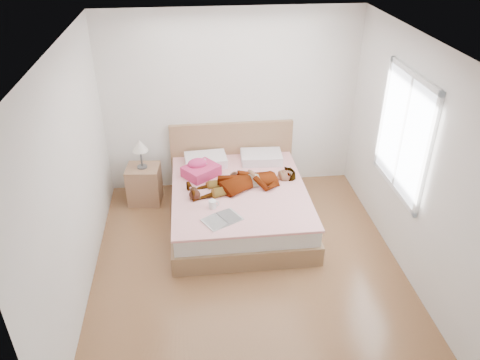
{
  "coord_description": "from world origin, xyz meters",
  "views": [
    {
      "loc": [
        -0.57,
        -4.21,
        3.71
      ],
      "look_at": [
        0.0,
        0.85,
        0.7
      ],
      "focal_mm": 35.0,
      "sensor_mm": 36.0,
      "label": 1
    }
  ],
  "objects_px": {
    "coffee_mug": "(213,204)",
    "nightstand": "(144,182)",
    "woman": "(245,179)",
    "bed": "(238,200)",
    "magazine": "(222,219)",
    "towel": "(200,169)",
    "phone": "(205,162)",
    "plush_toy": "(194,194)"
  },
  "relations": [
    {
      "from": "magazine",
      "to": "plush_toy",
      "type": "xyz_separation_m",
      "value": [
        -0.31,
        0.52,
        0.05
      ]
    },
    {
      "from": "nightstand",
      "to": "plush_toy",
      "type": "bearing_deg",
      "value": -48.87
    },
    {
      "from": "towel",
      "to": "woman",
      "type": "bearing_deg",
      "value": -31.07
    },
    {
      "from": "nightstand",
      "to": "woman",
      "type": "bearing_deg",
      "value": -22.94
    },
    {
      "from": "bed",
      "to": "nightstand",
      "type": "distance_m",
      "value": 1.4
    },
    {
      "from": "woman",
      "to": "towel",
      "type": "bearing_deg",
      "value": -134.2
    },
    {
      "from": "woman",
      "to": "magazine",
      "type": "distance_m",
      "value": 0.83
    },
    {
      "from": "nightstand",
      "to": "phone",
      "type": "bearing_deg",
      "value": -11.62
    },
    {
      "from": "woman",
      "to": "bed",
      "type": "xyz_separation_m",
      "value": [
        -0.08,
        0.02,
        -0.34
      ]
    },
    {
      "from": "bed",
      "to": "magazine",
      "type": "xyz_separation_m",
      "value": [
        -0.28,
        -0.76,
        0.24
      ]
    },
    {
      "from": "phone",
      "to": "coffee_mug",
      "type": "distance_m",
      "value": 0.88
    },
    {
      "from": "plush_toy",
      "to": "phone",
      "type": "bearing_deg",
      "value": 75.5
    },
    {
      "from": "phone",
      "to": "magazine",
      "type": "relative_size",
      "value": 0.18
    },
    {
      "from": "coffee_mug",
      "to": "towel",
      "type": "bearing_deg",
      "value": 98.26
    },
    {
      "from": "towel",
      "to": "plush_toy",
      "type": "bearing_deg",
      "value": -99.45
    },
    {
      "from": "coffee_mug",
      "to": "plush_toy",
      "type": "xyz_separation_m",
      "value": [
        -0.21,
        0.25,
        0.01
      ]
    },
    {
      "from": "coffee_mug",
      "to": "nightstand",
      "type": "height_order",
      "value": "nightstand"
    },
    {
      "from": "bed",
      "to": "nightstand",
      "type": "height_order",
      "value": "bed"
    },
    {
      "from": "magazine",
      "to": "woman",
      "type": "bearing_deg",
      "value": 64.47
    },
    {
      "from": "bed",
      "to": "woman",
      "type": "bearing_deg",
      "value": -12.4
    },
    {
      "from": "magazine",
      "to": "coffee_mug",
      "type": "bearing_deg",
      "value": 108.78
    },
    {
      "from": "woman",
      "to": "coffee_mug",
      "type": "distance_m",
      "value": 0.65
    },
    {
      "from": "phone",
      "to": "bed",
      "type": "distance_m",
      "value": 0.7
    },
    {
      "from": "woman",
      "to": "bed",
      "type": "relative_size",
      "value": 0.72
    },
    {
      "from": "bed",
      "to": "coffee_mug",
      "type": "bearing_deg",
      "value": -126.99
    },
    {
      "from": "bed",
      "to": "magazine",
      "type": "bearing_deg",
      "value": -109.96
    },
    {
      "from": "phone",
      "to": "magazine",
      "type": "height_order",
      "value": "phone"
    },
    {
      "from": "woman",
      "to": "nightstand",
      "type": "height_order",
      "value": "nightstand"
    },
    {
      "from": "woman",
      "to": "bed",
      "type": "distance_m",
      "value": 0.35
    },
    {
      "from": "plush_toy",
      "to": "nightstand",
      "type": "height_order",
      "value": "nightstand"
    },
    {
      "from": "towel",
      "to": "magazine",
      "type": "xyz_separation_m",
      "value": [
        0.21,
        -1.09,
        -0.09
      ]
    },
    {
      "from": "magazine",
      "to": "plush_toy",
      "type": "relative_size",
      "value": 2.29
    },
    {
      "from": "coffee_mug",
      "to": "plush_toy",
      "type": "bearing_deg",
      "value": 130.9
    },
    {
      "from": "magazine",
      "to": "phone",
      "type": "bearing_deg",
      "value": 97.14
    },
    {
      "from": "woman",
      "to": "phone",
      "type": "height_order",
      "value": "woman"
    },
    {
      "from": "phone",
      "to": "nightstand",
      "type": "height_order",
      "value": "nightstand"
    },
    {
      "from": "woman",
      "to": "nightstand",
      "type": "distance_m",
      "value": 1.51
    },
    {
      "from": "bed",
      "to": "nightstand",
      "type": "xyz_separation_m",
      "value": [
        -1.29,
        0.56,
        0.05
      ]
    },
    {
      "from": "nightstand",
      "to": "bed",
      "type": "bearing_deg",
      "value": -23.54
    },
    {
      "from": "woman",
      "to": "bed",
      "type": "bearing_deg",
      "value": -115.52
    },
    {
      "from": "towel",
      "to": "plush_toy",
      "type": "height_order",
      "value": "towel"
    },
    {
      "from": "phone",
      "to": "nightstand",
      "type": "bearing_deg",
      "value": 155.26
    }
  ]
}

